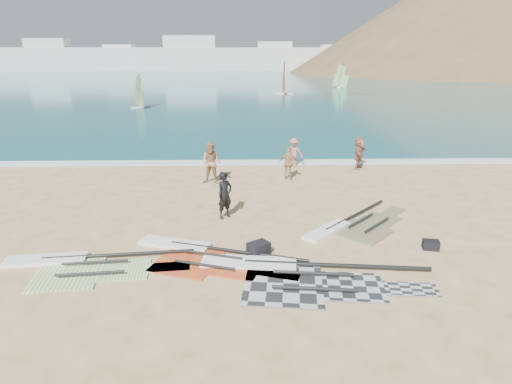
{
  "coord_description": "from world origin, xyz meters",
  "views": [
    {
      "loc": [
        -0.82,
        -10.67,
        5.74
      ],
      "look_at": [
        -0.44,
        4.0,
        1.0
      ],
      "focal_mm": 30.0,
      "sensor_mm": 36.0,
      "label": 1
    }
  ],
  "objects_px": {
    "rig_green": "(80,265)",
    "beachgoer_mid": "(294,152)",
    "beachgoer_left": "(212,163)",
    "beachgoer_right": "(359,153)",
    "rig_grey": "(294,274)",
    "rig_red": "(200,255)",
    "gear_bag_near": "(259,249)",
    "gear_bag_far": "(431,245)",
    "rig_orange": "(353,226)",
    "beachgoer_back": "(289,163)",
    "person_wetsuit": "(225,195)"
  },
  "relations": [
    {
      "from": "rig_green",
      "to": "beachgoer_mid",
      "type": "bearing_deg",
      "value": 50.92
    },
    {
      "from": "beachgoer_left",
      "to": "beachgoer_mid",
      "type": "xyz_separation_m",
      "value": [
        4.13,
        3.03,
        -0.21
      ]
    },
    {
      "from": "rig_green",
      "to": "beachgoer_right",
      "type": "bearing_deg",
      "value": 39.03
    },
    {
      "from": "rig_grey",
      "to": "rig_red",
      "type": "bearing_deg",
      "value": 161.29
    },
    {
      "from": "rig_green",
      "to": "gear_bag_near",
      "type": "distance_m",
      "value": 5.12
    },
    {
      "from": "rig_green",
      "to": "gear_bag_far",
      "type": "relative_size",
      "value": 11.27
    },
    {
      "from": "beachgoer_left",
      "to": "beachgoer_right",
      "type": "distance_m",
      "value": 7.88
    },
    {
      "from": "beachgoer_left",
      "to": "rig_red",
      "type": "bearing_deg",
      "value": -76.22
    },
    {
      "from": "rig_orange",
      "to": "beachgoer_back",
      "type": "height_order",
      "value": "beachgoer_back"
    },
    {
      "from": "gear_bag_near",
      "to": "gear_bag_far",
      "type": "distance_m",
      "value": 5.32
    },
    {
      "from": "gear_bag_far",
      "to": "beachgoer_mid",
      "type": "distance_m",
      "value": 10.78
    },
    {
      "from": "person_wetsuit",
      "to": "beachgoer_mid",
      "type": "bearing_deg",
      "value": 23.77
    },
    {
      "from": "rig_orange",
      "to": "person_wetsuit",
      "type": "height_order",
      "value": "person_wetsuit"
    },
    {
      "from": "gear_bag_far",
      "to": "beachgoer_mid",
      "type": "xyz_separation_m",
      "value": [
        -3.12,
        10.3,
        0.63
      ]
    },
    {
      "from": "rig_grey",
      "to": "beachgoer_right",
      "type": "height_order",
      "value": "beachgoer_right"
    },
    {
      "from": "rig_grey",
      "to": "person_wetsuit",
      "type": "height_order",
      "value": "person_wetsuit"
    },
    {
      "from": "gear_bag_near",
      "to": "beachgoer_right",
      "type": "distance_m",
      "value": 11.45
    },
    {
      "from": "gear_bag_near",
      "to": "beachgoer_right",
      "type": "relative_size",
      "value": 0.36
    },
    {
      "from": "beachgoer_left",
      "to": "beachgoer_right",
      "type": "bearing_deg",
      "value": 30.81
    },
    {
      "from": "beachgoer_mid",
      "to": "beachgoer_back",
      "type": "distance_m",
      "value": 2.45
    },
    {
      "from": "rig_orange",
      "to": "beachgoer_right",
      "type": "xyz_separation_m",
      "value": [
        2.2,
        7.95,
        0.8
      ]
    },
    {
      "from": "rig_green",
      "to": "rig_orange",
      "type": "height_order",
      "value": "rig_green"
    },
    {
      "from": "beachgoer_right",
      "to": "rig_orange",
      "type": "bearing_deg",
      "value": -170.79
    },
    {
      "from": "rig_red",
      "to": "beachgoer_back",
      "type": "bearing_deg",
      "value": 85.53
    },
    {
      "from": "beachgoer_mid",
      "to": "beachgoer_back",
      "type": "xyz_separation_m",
      "value": [
        -0.51,
        -2.4,
        0.02
      ]
    },
    {
      "from": "beachgoer_right",
      "to": "beachgoer_left",
      "type": "bearing_deg",
      "value": 133.08
    },
    {
      "from": "rig_orange",
      "to": "beachgoer_left",
      "type": "height_order",
      "value": "beachgoer_left"
    },
    {
      "from": "gear_bag_near",
      "to": "person_wetsuit",
      "type": "xyz_separation_m",
      "value": [
        -1.13,
        3.08,
        0.68
      ]
    },
    {
      "from": "rig_red",
      "to": "beachgoer_left",
      "type": "height_order",
      "value": "beachgoer_left"
    },
    {
      "from": "beachgoer_back",
      "to": "rig_orange",
      "type": "bearing_deg",
      "value": 127.58
    },
    {
      "from": "rig_green",
      "to": "beachgoer_left",
      "type": "bearing_deg",
      "value": 62.84
    },
    {
      "from": "rig_red",
      "to": "beachgoer_mid",
      "type": "bearing_deg",
      "value": 87.82
    },
    {
      "from": "rig_red",
      "to": "beachgoer_right",
      "type": "height_order",
      "value": "beachgoer_right"
    },
    {
      "from": "rig_orange",
      "to": "person_wetsuit",
      "type": "distance_m",
      "value": 4.68
    },
    {
      "from": "gear_bag_near",
      "to": "rig_grey",
      "type": "bearing_deg",
      "value": -55.44
    },
    {
      "from": "person_wetsuit",
      "to": "beachgoer_left",
      "type": "xyz_separation_m",
      "value": [
        -0.79,
        4.42,
        0.12
      ]
    },
    {
      "from": "person_wetsuit",
      "to": "beachgoer_back",
      "type": "relative_size",
      "value": 1.1
    },
    {
      "from": "rig_green",
      "to": "rig_red",
      "type": "distance_m",
      "value": 3.39
    },
    {
      "from": "gear_bag_near",
      "to": "beachgoer_back",
      "type": "relative_size",
      "value": 0.38
    },
    {
      "from": "person_wetsuit",
      "to": "beachgoer_back",
      "type": "bearing_deg",
      "value": 18.67
    },
    {
      "from": "rig_orange",
      "to": "beachgoer_back",
      "type": "xyz_separation_m",
      "value": [
        -1.66,
        6.09,
        0.74
      ]
    },
    {
      "from": "gear_bag_far",
      "to": "beachgoer_right",
      "type": "distance_m",
      "value": 9.79
    },
    {
      "from": "rig_grey",
      "to": "beachgoer_back",
      "type": "relative_size",
      "value": 4.04
    },
    {
      "from": "beachgoer_mid",
      "to": "beachgoer_right",
      "type": "xyz_separation_m",
      "value": [
        3.35,
        -0.54,
        0.07
      ]
    },
    {
      "from": "rig_orange",
      "to": "rig_red",
      "type": "relative_size",
      "value": 0.84
    },
    {
      "from": "rig_orange",
      "to": "person_wetsuit",
      "type": "xyz_separation_m",
      "value": [
        -4.48,
        1.05,
        0.82
      ]
    },
    {
      "from": "beachgoer_left",
      "to": "gear_bag_far",
      "type": "bearing_deg",
      "value": -32.72
    },
    {
      "from": "rig_red",
      "to": "beachgoer_right",
      "type": "xyz_separation_m",
      "value": [
        7.29,
        10.09,
        0.8
      ]
    },
    {
      "from": "rig_grey",
      "to": "rig_green",
      "type": "distance_m",
      "value": 6.04
    },
    {
      "from": "rig_green",
      "to": "person_wetsuit",
      "type": "height_order",
      "value": "person_wetsuit"
    }
  ]
}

